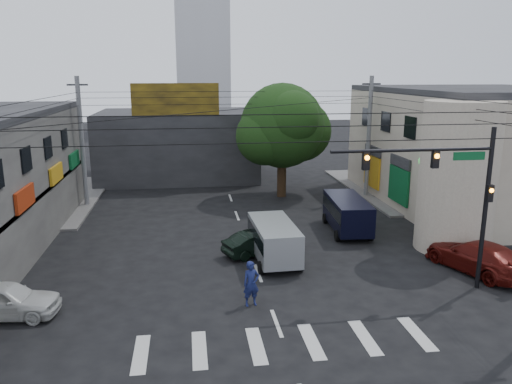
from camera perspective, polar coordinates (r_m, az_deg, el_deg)
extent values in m
plane|color=black|center=(22.51, 0.98, -11.19)|extent=(160.00, 160.00, 0.00)
cube|color=#514F4C|center=(44.68, 20.59, 0.55)|extent=(16.00, 16.00, 0.15)
cube|color=#A0917F|center=(39.77, 24.44, 4.46)|extent=(14.00, 18.00, 8.00)
cylinder|color=#A0917F|center=(28.58, 22.03, 1.60)|extent=(4.00, 4.00, 8.00)
cube|color=#232326|center=(46.66, -8.89, 5.42)|extent=(14.00, 10.00, 6.00)
cube|color=olive|center=(41.37, -9.20, 10.39)|extent=(7.00, 0.30, 2.60)
cylinder|color=black|center=(38.58, 2.96, 2.69)|extent=(0.70, 0.70, 4.40)
sphere|color=black|center=(38.10, 3.02, 7.58)|extent=(6.40, 6.40, 6.40)
cylinder|color=black|center=(23.75, 24.72, -1.91)|extent=(0.20, 0.20, 7.20)
cylinder|color=black|center=(21.52, 17.52, 4.59)|extent=(7.00, 0.14, 0.14)
cube|color=black|center=(22.03, 19.80, 3.55)|extent=(0.28, 0.22, 0.75)
cube|color=black|center=(20.81, 12.45, 3.49)|extent=(0.28, 0.22, 0.75)
sphere|color=orange|center=(21.88, 20.00, 3.87)|extent=(0.20, 0.20, 0.20)
sphere|color=orange|center=(20.66, 12.60, 3.84)|extent=(0.20, 0.20, 0.20)
cube|color=#0B5026|center=(22.75, 23.18, 3.81)|extent=(1.40, 0.06, 0.35)
cylinder|color=#59595B|center=(37.25, -19.26, 5.32)|extent=(0.32, 0.32, 9.20)
cylinder|color=#59595B|center=(39.01, 12.75, 6.07)|extent=(0.32, 0.32, 9.20)
imported|color=black|center=(26.52, 0.24, -5.83)|extent=(4.04, 4.74, 1.25)
imported|color=silver|center=(22.30, -26.83, -10.96)|extent=(2.56, 4.55, 1.43)
imported|color=#4F0F0B|center=(26.49, 23.94, -6.74)|extent=(5.37, 6.62, 1.54)
imported|color=#151C4B|center=(20.83, -0.55, -10.43)|extent=(0.88, 0.74, 1.91)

